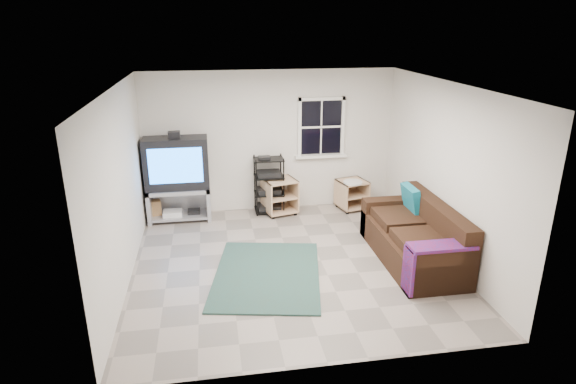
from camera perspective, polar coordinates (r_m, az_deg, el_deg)
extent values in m
plane|color=gray|center=(7.24, 0.39, -8.39)|extent=(4.60, 4.60, 0.00)
plane|color=white|center=(6.44, 0.44, 12.49)|extent=(4.60, 4.60, 0.00)
plane|color=silver|center=(8.92, -2.11, 5.97)|extent=(4.60, 0.00, 4.60)
plane|color=silver|center=(4.65, 5.27, -7.31)|extent=(4.60, 0.00, 4.60)
plane|color=silver|center=(6.75, -19.21, 0.37)|extent=(0.00, 4.60, 4.60)
plane|color=silver|center=(7.46, 18.12, 2.26)|extent=(0.00, 4.60, 4.60)
cube|color=black|center=(9.02, 3.93, 7.72)|extent=(0.80, 0.01, 1.02)
cube|color=silver|center=(8.90, 4.04, 10.96)|extent=(0.88, 0.06, 0.06)
cube|color=silver|center=(9.11, 3.90, 4.28)|extent=(0.98, 0.14, 0.05)
cube|color=silver|center=(8.91, 1.37, 7.62)|extent=(0.06, 0.06, 1.10)
cube|color=silver|center=(9.10, 6.50, 7.74)|extent=(0.06, 0.06, 1.10)
cube|color=silver|center=(9.00, 3.96, 7.70)|extent=(0.78, 0.04, 0.04)
cube|color=#A2A3AA|center=(8.78, -12.85, 0.32)|extent=(1.10, 0.55, 0.07)
cube|color=#A2A3AA|center=(8.92, -16.04, -1.50)|extent=(0.07, 0.55, 0.61)
cube|color=#A2A3AA|center=(8.85, -9.37, -1.14)|extent=(0.07, 0.55, 0.61)
cube|color=#A2A3AA|center=(8.95, -12.61, -2.68)|extent=(0.97, 0.51, 0.04)
cube|color=#A2A3AA|center=(9.11, -12.64, -0.76)|extent=(1.10, 0.04, 0.61)
cube|color=silver|center=(8.90, -13.50, -2.43)|extent=(0.33, 0.26, 0.09)
cube|color=black|center=(8.92, -11.08, -2.27)|extent=(0.22, 0.20, 0.07)
cube|color=black|center=(8.64, -13.09, 3.36)|extent=(1.10, 0.46, 0.90)
cube|color=#1D70F4|center=(8.41, -13.18, 3.04)|extent=(0.90, 0.01, 0.61)
cube|color=black|center=(8.52, -13.35, 6.64)|extent=(0.20, 0.14, 0.11)
cylinder|color=black|center=(8.73, -3.74, 0.42)|extent=(0.02, 0.02, 1.08)
cylinder|color=black|center=(8.79, -0.51, 0.59)|extent=(0.02, 0.02, 1.08)
cylinder|color=black|center=(9.06, -3.97, 1.14)|extent=(0.02, 0.02, 1.08)
cylinder|color=black|center=(9.11, -0.85, 1.30)|extent=(0.02, 0.02, 1.08)
cube|color=black|center=(9.09, -2.23, -2.05)|extent=(0.54, 0.39, 0.02)
cube|color=black|center=(9.07, -2.23, -1.74)|extent=(0.42, 0.31, 0.09)
cube|color=black|center=(8.97, -2.25, -0.12)|extent=(0.54, 0.39, 0.02)
cube|color=black|center=(8.95, -2.26, 0.21)|extent=(0.42, 0.31, 0.09)
cube|color=black|center=(8.87, -2.28, 1.87)|extent=(0.54, 0.39, 0.02)
cube|color=black|center=(8.85, -2.28, 2.20)|extent=(0.42, 0.31, 0.09)
cube|color=black|center=(8.77, -2.31, 3.90)|extent=(0.54, 0.39, 0.02)
cube|color=tan|center=(8.83, -1.01, 1.43)|extent=(0.68, 0.68, 0.02)
cube|color=tan|center=(9.03, -0.99, -2.06)|extent=(0.68, 0.68, 0.02)
cube|color=tan|center=(8.83, -2.60, -0.57)|extent=(0.16, 0.55, 0.60)
cube|color=tan|center=(9.02, 0.57, -0.11)|extent=(0.16, 0.55, 0.60)
cube|color=tan|center=(9.16, -1.64, 0.18)|extent=(0.50, 0.15, 0.60)
cube|color=tan|center=(8.93, -1.00, -0.48)|extent=(0.62, 0.64, 0.02)
cylinder|color=black|center=(8.77, -1.77, -3.01)|extent=(0.06, 0.06, 0.06)
cylinder|color=black|center=(9.31, -0.25, -1.63)|extent=(0.06, 0.06, 0.06)
cube|color=tan|center=(9.14, 7.65, 1.24)|extent=(0.61, 0.61, 0.02)
cube|color=tan|center=(9.30, 7.51, -1.59)|extent=(0.61, 0.61, 0.02)
cube|color=tan|center=(9.10, 6.27, -0.39)|extent=(0.14, 0.50, 0.51)
cube|color=tan|center=(9.34, 8.86, 0.01)|extent=(0.14, 0.50, 0.51)
cube|color=tan|center=(9.41, 6.83, 0.27)|extent=(0.45, 0.13, 0.51)
cube|color=tan|center=(9.22, 7.57, -0.30)|extent=(0.56, 0.58, 0.02)
cylinder|color=black|center=(9.06, 7.05, -2.42)|extent=(0.05, 0.05, 0.05)
cylinder|color=black|center=(9.57, 7.93, -1.23)|extent=(0.05, 0.05, 0.05)
cylinder|color=silver|center=(9.02, 7.70, 1.16)|extent=(0.36, 0.36, 0.03)
cube|color=black|center=(7.47, 14.46, -6.25)|extent=(0.94, 2.09, 0.44)
cube|color=black|center=(7.44, 17.19, -2.90)|extent=(0.25, 2.09, 0.45)
cube|color=black|center=(8.20, 12.01, -2.88)|extent=(0.94, 0.25, 0.65)
cube|color=black|center=(6.69, 17.65, -8.75)|extent=(0.94, 0.25, 0.65)
cube|color=black|center=(6.98, 15.37, -5.64)|extent=(0.63, 0.75, 0.14)
cube|color=black|center=(7.67, 12.85, -3.06)|extent=(0.63, 0.75, 0.14)
cube|color=teal|center=(7.82, 14.41, -0.82)|extent=(0.21, 0.50, 0.43)
cube|color=navy|center=(6.53, 17.79, -6.11)|extent=(0.86, 0.31, 0.04)
cube|color=navy|center=(6.50, 14.08, -9.06)|extent=(0.04, 0.31, 0.61)
cube|color=#312416|center=(6.92, -2.48, -9.71)|extent=(1.81, 2.25, 0.02)
cube|color=#9A7745|center=(8.98, -15.65, -2.12)|extent=(0.29, 0.23, 0.37)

